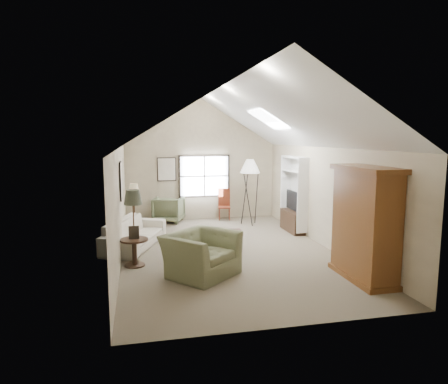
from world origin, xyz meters
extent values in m
cube|color=#756853|center=(0.00, 0.00, 0.00)|extent=(5.00, 8.00, 0.01)
cube|color=#BCAF8E|center=(0.00, 4.00, 1.25)|extent=(5.00, 0.01, 2.50)
cube|color=#BCAF8E|center=(0.00, -4.00, 1.25)|extent=(5.00, 0.01, 2.50)
cube|color=#BCAF8E|center=(-2.50, 0.00, 1.25)|extent=(0.01, 8.00, 2.50)
cube|color=#BCAF8E|center=(2.50, 0.00, 1.25)|extent=(0.01, 8.00, 2.50)
cube|color=black|center=(0.10, 3.96, 1.45)|extent=(1.72, 0.08, 1.42)
cube|color=black|center=(-2.47, 0.30, 1.75)|extent=(0.68, 0.04, 0.88)
cube|color=black|center=(-1.15, 3.97, 1.70)|extent=(0.62, 0.04, 0.78)
cube|color=brown|center=(2.18, -2.40, 1.10)|extent=(0.60, 1.50, 2.20)
cube|color=white|center=(2.34, 1.60, 1.15)|extent=(0.32, 1.30, 2.10)
cube|color=#382316|center=(2.32, 1.60, 0.30)|extent=(0.34, 1.18, 0.60)
cube|color=black|center=(2.32, 1.60, 0.92)|extent=(0.05, 0.90, 0.55)
imported|color=beige|center=(-2.20, 0.94, 0.35)|extent=(1.71, 2.56, 0.70)
imported|color=#6D704E|center=(-0.89, -1.53, 0.43)|extent=(1.76, 1.75, 0.86)
imported|color=#545B40|center=(-1.12, 3.70, 0.41)|extent=(1.15, 1.17, 0.83)
cube|color=#361D16|center=(-0.15, 0.01, 0.25)|extent=(1.03, 0.65, 0.50)
imported|color=#371E16|center=(-0.15, 0.01, 0.53)|extent=(0.26, 0.26, 0.06)
cylinder|color=#331F14|center=(-2.20, -0.66, 0.30)|extent=(0.77, 0.77, 0.60)
cube|color=maroon|center=(0.72, 3.69, 0.51)|extent=(0.46, 0.46, 1.02)
camera|label=1|loc=(-2.08, -9.18, 2.77)|focal=32.00mm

